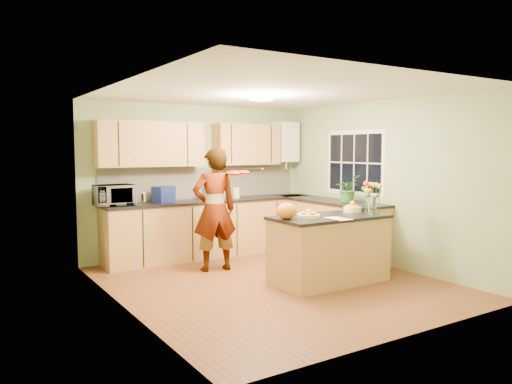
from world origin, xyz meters
TOP-DOWN VIEW (x-y plane):
  - floor at (0.00, 0.00)m, footprint 4.50×4.50m
  - ceiling at (0.00, 0.00)m, footprint 4.00×4.50m
  - wall_back at (0.00, 2.25)m, footprint 4.00×0.02m
  - wall_front at (0.00, -2.25)m, footprint 4.00×0.02m
  - wall_left at (-2.00, 0.00)m, footprint 0.02×4.50m
  - wall_right at (2.00, 0.00)m, footprint 0.02×4.50m
  - back_counter at (0.10, 1.95)m, footprint 3.64×0.62m
  - right_counter at (1.70, 0.85)m, footprint 0.62×2.24m
  - splashback at (0.10, 2.23)m, footprint 3.60×0.02m
  - upper_cabinets at (-0.18, 2.08)m, footprint 3.20×0.34m
  - boiler at (1.70, 2.09)m, footprint 0.40×0.30m
  - window_right at (1.99, 0.60)m, footprint 0.01×1.30m
  - light_switch at (-1.99, -0.60)m, footprint 0.02×0.09m
  - ceiling_lamp at (0.00, 0.30)m, footprint 0.30×0.30m
  - peninsula_island at (0.64, -0.37)m, footprint 1.56×0.80m
  - fruit_dish at (0.29, -0.37)m, footprint 0.29×0.29m
  - orange_bowl at (1.19, -0.22)m, footprint 0.25×0.25m
  - flower_vase at (1.24, -0.55)m, footprint 0.28×0.28m
  - orange_bag at (-0.02, -0.32)m, footprint 0.33×0.30m
  - papers at (0.54, -0.67)m, footprint 0.21×0.29m
  - violinist at (-0.34, 1.02)m, footprint 0.72×0.53m
  - violin at (-0.14, 0.80)m, footprint 0.59×0.51m
  - microwave at (-1.53, 1.93)m, footprint 0.56×0.38m
  - blue_box at (-0.73, 1.99)m, footprint 0.37×0.32m
  - kettle at (-0.00, 1.91)m, footprint 0.16×0.16m
  - jar_cream at (0.31, 2.00)m, footprint 0.14×0.14m
  - jar_white at (0.55, 1.93)m, footprint 0.12×0.12m
  - potted_plant at (1.70, 0.44)m, footprint 0.48×0.45m

SIDE VIEW (x-z plane):
  - floor at x=0.00m, z-range 0.00..0.00m
  - peninsula_island at x=0.64m, z-range 0.00..0.90m
  - back_counter at x=0.10m, z-range 0.00..0.94m
  - right_counter at x=1.70m, z-range 0.00..0.94m
  - violinist at x=-0.34m, z-range 0.00..1.79m
  - papers at x=0.54m, z-range 0.89..0.91m
  - fruit_dish at x=0.29m, z-range 0.88..0.99m
  - orange_bowl at x=1.19m, z-range 0.88..1.03m
  - orange_bag at x=-0.02m, z-range 0.89..1.10m
  - jar_white at x=0.55m, z-range 0.94..1.12m
  - jar_cream at x=0.31m, z-range 0.94..1.12m
  - blue_box at x=-0.73m, z-range 0.94..1.19m
  - kettle at x=0.00m, z-range 0.91..1.22m
  - microwave at x=-1.53m, z-range 0.94..1.25m
  - potted_plant at x=1.70m, z-range 0.94..1.37m
  - splashback at x=0.10m, z-range 0.94..1.46m
  - flower_vase at x=1.24m, z-range 0.98..1.50m
  - wall_back at x=0.00m, z-range 0.00..2.50m
  - wall_front at x=0.00m, z-range 0.00..2.50m
  - wall_left at x=-2.00m, z-range 0.00..2.50m
  - wall_right at x=2.00m, z-range 0.00..2.50m
  - light_switch at x=-1.99m, z-range 1.26..1.34m
  - violin at x=-0.14m, z-range 1.36..1.51m
  - window_right at x=1.99m, z-range 1.02..2.08m
  - upper_cabinets at x=-0.18m, z-range 1.50..2.20m
  - boiler at x=1.70m, z-range 1.47..2.33m
  - ceiling_lamp at x=0.00m, z-range 2.43..2.50m
  - ceiling at x=0.00m, z-range 2.49..2.51m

